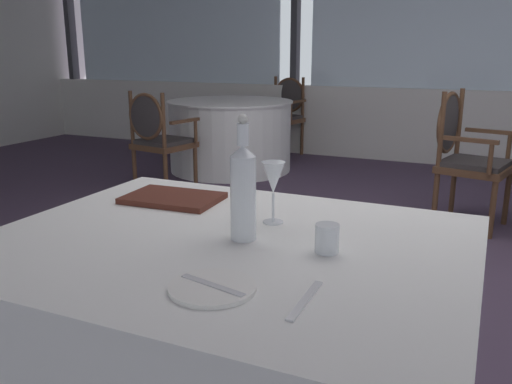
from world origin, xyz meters
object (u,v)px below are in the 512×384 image
(water_tumbler, at_px, (327,238))
(dining_chair_1_0, at_px, (463,148))
(water_bottle, at_px, (243,190))
(side_plate, at_px, (212,287))
(dining_chair_0_0, at_px, (284,110))
(menu_book, at_px, (173,198))
(wine_glass, at_px, (273,179))
(dining_chair_0_1, at_px, (157,134))

(water_tumbler, bearing_deg, dining_chair_1_0, 86.38)
(water_tumbler, xyz_separation_m, dining_chair_1_0, (0.18, 2.85, -0.22))
(water_bottle, bearing_deg, side_plate, -76.38)
(dining_chair_0_0, bearing_deg, dining_chair_1_0, 57.63)
(dining_chair_1_0, bearing_deg, dining_chair_0_0, 150.49)
(menu_book, bearing_deg, dining_chair_0_0, 103.60)
(menu_book, xyz_separation_m, dining_chair_0_0, (-1.39, 4.65, -0.21))
(dining_chair_0_0, bearing_deg, water_tumbler, 33.02)
(water_tumbler, relative_size, dining_chair_0_0, 0.08)
(side_plate, relative_size, wine_glass, 1.03)
(side_plate, relative_size, water_bottle, 0.56)
(water_tumbler, height_order, dining_chair_1_0, dining_chair_1_0)
(wine_glass, bearing_deg, dining_chair_0_1, 130.67)
(side_plate, height_order, wine_glass, wine_glass)
(water_tumbler, distance_m, dining_chair_1_0, 2.87)
(wine_glass, relative_size, water_tumbler, 2.48)
(water_bottle, height_order, dining_chair_0_0, water_bottle)
(water_tumbler, bearing_deg, dining_chair_0_1, 131.58)
(side_plate, distance_m, dining_chair_1_0, 3.20)
(dining_chair_0_1, bearing_deg, dining_chair_1_0, -77.20)
(water_bottle, bearing_deg, dining_chair_1_0, 81.45)
(dining_chair_0_1, height_order, dining_chair_1_0, dining_chair_1_0)
(water_tumbler, bearing_deg, side_plate, -117.12)
(wine_glass, height_order, dining_chair_0_0, dining_chair_0_0)
(dining_chair_0_0, bearing_deg, dining_chair_0_1, -0.00)
(water_bottle, relative_size, dining_chair_1_0, 0.36)
(water_tumbler, bearing_deg, menu_book, 158.38)
(water_bottle, relative_size, water_tumbler, 4.57)
(menu_book, relative_size, dining_chair_1_0, 0.33)
(water_bottle, distance_m, dining_chair_0_0, 5.23)
(menu_book, xyz_separation_m, dining_chair_1_0, (0.83, 2.59, -0.19))
(wine_glass, bearing_deg, menu_book, 168.90)
(side_plate, xyz_separation_m, water_bottle, (-0.08, 0.33, 0.14))
(water_tumbler, height_order, dining_chair_0_0, dining_chair_0_0)
(side_plate, height_order, menu_book, menu_book)
(water_bottle, distance_m, dining_chair_0_1, 3.53)
(dining_chair_1_0, bearing_deg, dining_chair_0_1, -164.35)
(dining_chair_0_0, xyz_separation_m, dining_chair_1_0, (2.22, -2.06, 0.02))
(side_plate, xyz_separation_m, water_tumbler, (0.17, 0.33, 0.03))
(menu_book, xyz_separation_m, dining_chair_0_1, (-1.79, 2.49, -0.23))
(dining_chair_0_0, relative_size, dining_chair_0_1, 1.04)
(wine_glass, xyz_separation_m, dining_chair_0_1, (-2.21, 2.57, -0.36))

